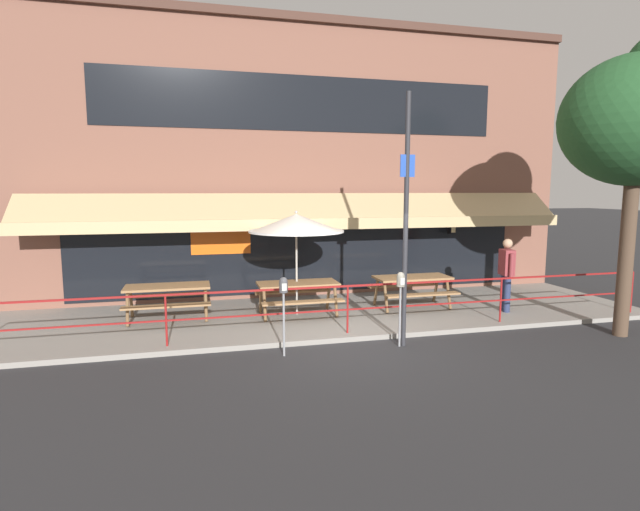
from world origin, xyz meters
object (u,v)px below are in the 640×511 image
at_px(picnic_table_left, 168,293).
at_px(street_sign_pole, 406,219).
at_px(pedestrian_walking, 506,271).
at_px(picnic_table_centre, 298,289).
at_px(parking_meter_far, 401,287).
at_px(patio_umbrella_centre, 296,224).
at_px(parking_meter_near, 284,293).
at_px(picnic_table_right, 412,283).

height_order(picnic_table_left, street_sign_pole, street_sign_pole).
xyz_separation_m(pedestrian_walking, street_sign_pole, (-3.26, -1.58, 1.34)).
xyz_separation_m(picnic_table_centre, parking_meter_far, (1.46, -2.37, 0.44)).
bearing_deg(street_sign_pole, patio_umbrella_centre, 122.02).
xyz_separation_m(picnic_table_centre, pedestrian_walking, (4.81, -0.77, 0.35)).
bearing_deg(patio_umbrella_centre, picnic_table_left, 175.95).
relative_size(patio_umbrella_centre, street_sign_pole, 0.51).
distance_m(picnic_table_centre, parking_meter_near, 2.53).
relative_size(parking_meter_near, parking_meter_far, 1.00).
xyz_separation_m(picnic_table_right, street_sign_pole, (-1.28, -2.43, 1.69)).
xyz_separation_m(pedestrian_walking, parking_meter_far, (-3.35, -1.60, 0.09)).
height_order(picnic_table_left, parking_meter_far, parking_meter_far).
bearing_deg(picnic_table_right, street_sign_pole, -117.79).
height_order(pedestrian_walking, parking_meter_near, pedestrian_walking).
distance_m(pedestrian_walking, street_sign_pole, 3.86).
bearing_deg(picnic_table_left, patio_umbrella_centre, -4.05).
relative_size(picnic_table_centre, patio_umbrella_centre, 0.76).
distance_m(patio_umbrella_centre, pedestrian_walking, 5.02).
xyz_separation_m(picnic_table_left, parking_meter_near, (2.09, -2.71, 0.44)).
distance_m(picnic_table_right, patio_umbrella_centre, 3.19).
xyz_separation_m(picnic_table_right, parking_meter_near, (-3.57, -2.46, 0.44)).
relative_size(pedestrian_walking, parking_meter_far, 1.20).
xyz_separation_m(picnic_table_right, parking_meter_far, (-1.37, -2.46, 0.44)).
bearing_deg(pedestrian_walking, parking_meter_far, -154.42).
bearing_deg(picnic_table_left, picnic_table_right, -2.47).
relative_size(picnic_table_right, street_sign_pole, 0.39).
height_order(picnic_table_left, picnic_table_right, same).
bearing_deg(parking_meter_near, patio_umbrella_centre, 73.48).
bearing_deg(street_sign_pole, parking_meter_near, -179.29).
relative_size(patio_umbrella_centre, parking_meter_near, 1.67).
relative_size(picnic_table_centre, parking_meter_far, 1.27).
height_order(picnic_table_left, patio_umbrella_centre, patio_umbrella_centre).
bearing_deg(picnic_table_centre, patio_umbrella_centre, 90.00).
relative_size(parking_meter_near, street_sign_pole, 0.30).
xyz_separation_m(picnic_table_right, patio_umbrella_centre, (-2.83, 0.04, 1.47)).
height_order(picnic_table_centre, street_sign_pole, street_sign_pole).
bearing_deg(street_sign_pole, picnic_table_left, 148.57).
bearing_deg(parking_meter_near, parking_meter_far, 0.12).
relative_size(picnic_table_left, street_sign_pole, 0.39).
xyz_separation_m(picnic_table_centre, patio_umbrella_centre, (0.00, 0.13, 1.47)).
bearing_deg(picnic_table_right, picnic_table_centre, -178.30).
bearing_deg(parking_meter_far, picnic_table_right, 60.86).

